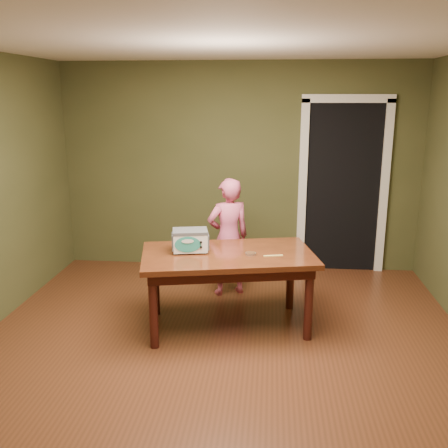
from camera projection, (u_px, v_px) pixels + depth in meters
name	position (u px, v px, depth m)	size (l,w,h in m)	color
floor	(219.00, 362.00, 4.21)	(5.00, 5.00, 0.00)	#562B18
room_shell	(218.00, 161.00, 3.78)	(4.52, 5.02, 2.61)	#474927
doorway	(340.00, 185.00, 6.51)	(1.10, 0.66, 2.25)	black
dining_table	(228.00, 263.00, 4.72)	(1.75, 1.21, 0.75)	#3E1C0E
toy_oven	(190.00, 240.00, 4.70)	(0.38, 0.29, 0.21)	#4C4F54
baking_pan	(251.00, 254.00, 4.63)	(0.10, 0.10, 0.02)	silver
spatula	(273.00, 256.00, 4.59)	(0.18, 0.03, 0.01)	#E4C663
child	(228.00, 237.00, 5.53)	(0.48, 0.32, 1.32)	#D0557C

